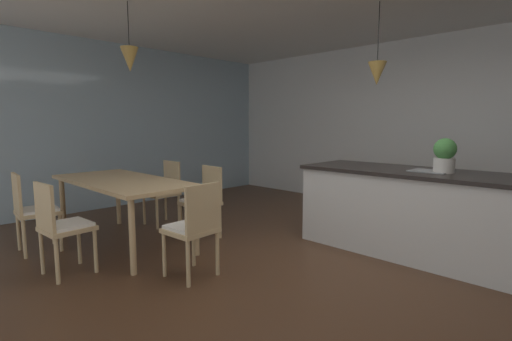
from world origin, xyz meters
The scene contains 13 objects.
ground_plane centered at (0.00, 0.00, -0.02)m, with size 10.00×8.40×0.04m, color #4C301E.
wall_back_kitchen centered at (0.00, 3.26, 1.35)m, with size 10.00×0.12×2.70m, color white.
window_wall_left_glazing centered at (-4.06, 0.00, 1.35)m, with size 0.06×8.40×2.70m, color #9EB7C6.
dining_table centered at (-2.03, -0.79, 0.69)m, with size 1.96×0.88×0.76m.
chair_near_left centered at (-2.48, -1.60, 0.47)m, with size 0.43×0.43×0.87m.
chair_far_right centered at (-1.59, 0.02, 0.47)m, with size 0.42×0.42×0.87m.
chair_near_right centered at (-1.59, -1.60, 0.47)m, with size 0.42×0.42×0.87m.
chair_far_left centered at (-2.47, 0.02, 0.47)m, with size 0.40×0.40×0.87m.
chair_kitchen_end centered at (-0.68, -0.79, 0.47)m, with size 0.42×0.42×0.87m.
kitchen_island centered at (0.45, 1.22, 0.46)m, with size 2.32×0.89×0.91m.
pendant_over_table centered at (-1.94, -0.69, 2.09)m, with size 0.20×0.20×0.75m.
pendant_over_island_main centered at (0.00, 1.22, 1.94)m, with size 0.20×0.20×0.89m.
potted_plant_on_island centered at (0.75, 1.22, 1.08)m, with size 0.21×0.21×0.34m.
Camera 1 is at (1.96, -2.70, 1.38)m, focal length 25.94 mm.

